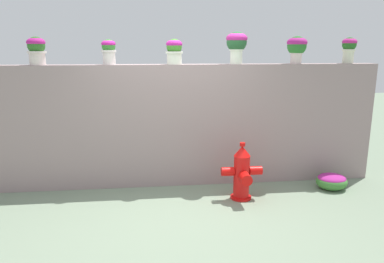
{
  "coord_description": "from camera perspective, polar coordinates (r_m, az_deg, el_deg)",
  "views": [
    {
      "loc": [
        -0.32,
        -4.58,
        2.18
      ],
      "look_at": [
        0.29,
        0.84,
        0.91
      ],
      "focal_mm": 33.75,
      "sensor_mm": 36.0,
      "label": 1
    }
  ],
  "objects": [
    {
      "name": "potted_plant_2",
      "position": [
        5.65,
        -13.03,
        12.47
      ],
      "size": [
        0.22,
        0.22,
        0.37
      ],
      "color": "silver",
      "rests_on": "stone_wall"
    },
    {
      "name": "potted_plant_4",
      "position": [
        5.76,
        7.07,
        13.71
      ],
      "size": [
        0.33,
        0.33,
        0.49
      ],
      "color": "silver",
      "rests_on": "stone_wall"
    },
    {
      "name": "potted_plant_5",
      "position": [
        6.06,
        16.24,
        12.82
      ],
      "size": [
        0.32,
        0.32,
        0.43
      ],
      "color": "beige",
      "rests_on": "stone_wall"
    },
    {
      "name": "potted_plant_3",
      "position": [
        5.61,
        -2.82,
        12.78
      ],
      "size": [
        0.26,
        0.26,
        0.38
      ],
      "color": "silver",
      "rests_on": "stone_wall"
    },
    {
      "name": "potted_plant_1",
      "position": [
        5.84,
        -23.37,
        11.95
      ],
      "size": [
        0.27,
        0.27,
        0.41
      ],
      "color": "silver",
      "rests_on": "stone_wall"
    },
    {
      "name": "stone_wall",
      "position": [
        5.76,
        -3.06,
        0.93
      ],
      "size": [
        6.57,
        0.3,
        1.93
      ],
      "primitive_type": "cube",
      "color": "gray",
      "rests_on": "ground"
    },
    {
      "name": "ground_plane",
      "position": [
        5.08,
        -2.21,
        -12.26
      ],
      "size": [
        24.0,
        24.0,
        0.0
      ],
      "primitive_type": "plane",
      "color": "gray"
    },
    {
      "name": "potted_plant_6",
      "position": [
        6.46,
        23.58,
        12.12
      ],
      "size": [
        0.23,
        0.23,
        0.41
      ],
      "color": "beige",
      "rests_on": "stone_wall"
    },
    {
      "name": "flower_bush_left",
      "position": [
        6.15,
        21.2,
        -7.26
      ],
      "size": [
        0.49,
        0.44,
        0.25
      ],
      "color": "#3C7B33",
      "rests_on": "ground"
    },
    {
      "name": "fire_hydrant",
      "position": [
        5.33,
        7.89,
        -6.61
      ],
      "size": [
        0.6,
        0.47,
        0.85
      ],
      "color": "red",
      "rests_on": "ground"
    }
  ]
}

